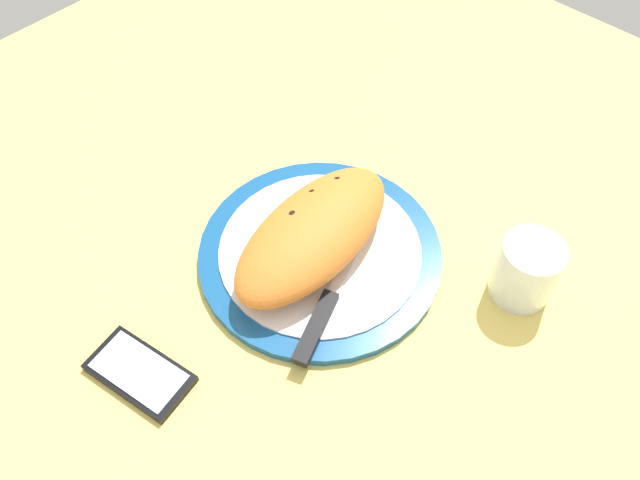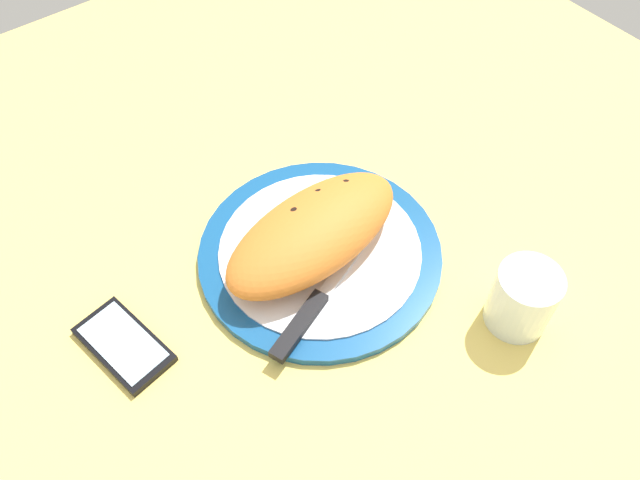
% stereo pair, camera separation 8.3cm
% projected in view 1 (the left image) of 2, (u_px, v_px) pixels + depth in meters
% --- Properties ---
extents(ground_plane, '(1.50, 1.50, 0.03)m').
position_uv_depth(ground_plane, '(320.00, 262.00, 0.88)').
color(ground_plane, '#EACC60').
extents(plate, '(0.33, 0.33, 0.02)m').
position_uv_depth(plate, '(320.00, 253.00, 0.86)').
color(plate, navy).
rests_on(plate, ground_plane).
extents(calzone, '(0.28, 0.15, 0.07)m').
position_uv_depth(calzone, '(313.00, 233.00, 0.82)').
color(calzone, orange).
rests_on(calzone, plate).
extents(fork, '(0.17, 0.04, 0.00)m').
position_uv_depth(fork, '(286.00, 227.00, 0.87)').
color(fork, silver).
rests_on(fork, plate).
extents(knife, '(0.22, 0.10, 0.01)m').
position_uv_depth(knife, '(324.00, 310.00, 0.79)').
color(knife, silver).
rests_on(knife, plate).
extents(smartphone, '(0.09, 0.13, 0.01)m').
position_uv_depth(smartphone, '(140.00, 373.00, 0.75)').
color(smartphone, black).
rests_on(smartphone, ground_plane).
extents(water_glass, '(0.08, 0.08, 0.09)m').
position_uv_depth(water_glass, '(525.00, 273.00, 0.80)').
color(water_glass, silver).
rests_on(water_glass, ground_plane).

